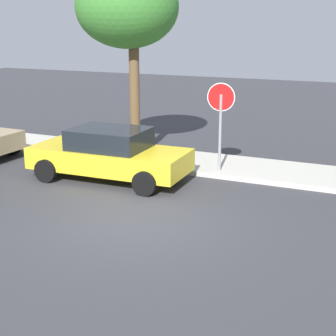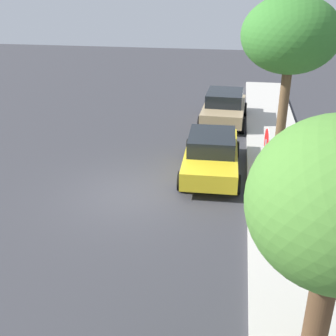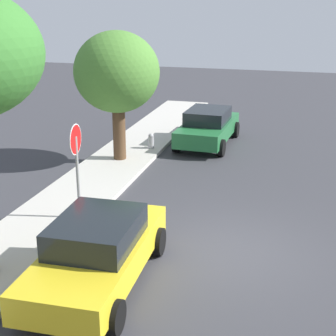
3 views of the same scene
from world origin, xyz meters
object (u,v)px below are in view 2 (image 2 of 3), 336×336
at_px(parked_car_yellow, 211,153).
at_px(street_tree_near_corner, 290,36).
at_px(stop_sign, 265,157).
at_px(parked_car_tan, 224,107).

height_order(parked_car_yellow, street_tree_near_corner, street_tree_near_corner).
bearing_deg(stop_sign, parked_car_tan, -170.33).
bearing_deg(parked_car_yellow, parked_car_tan, 178.18).
bearing_deg(street_tree_near_corner, parked_car_yellow, -75.38).
distance_m(parked_car_yellow, street_tree_near_corner, 4.53).
height_order(parked_car_yellow, parked_car_tan, parked_car_tan).
xyz_separation_m(stop_sign, street_tree_near_corner, (-3.23, 0.64, 2.80)).
relative_size(parked_car_tan, street_tree_near_corner, 0.68).
xyz_separation_m(parked_car_tan, street_tree_near_corner, (5.20, 2.08, 3.86)).
xyz_separation_m(parked_car_yellow, parked_car_tan, (-5.79, 0.18, 0.02)).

